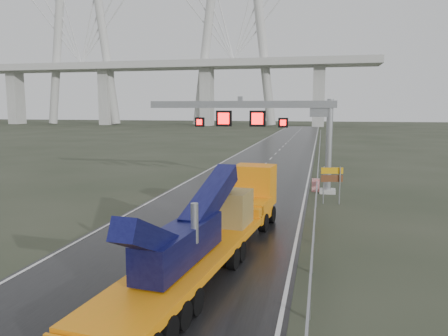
% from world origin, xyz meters
% --- Properties ---
extents(ground, '(400.00, 400.00, 0.00)m').
position_xyz_m(ground, '(0.00, 0.00, 0.00)').
color(ground, '#2B3223').
rests_on(ground, ground).
extents(road, '(11.00, 200.00, 0.02)m').
position_xyz_m(road, '(0.00, 40.00, 0.01)').
color(road, black).
rests_on(road, ground).
extents(guardrail, '(0.20, 140.00, 1.40)m').
position_xyz_m(guardrail, '(6.10, 30.00, 0.70)').
color(guardrail, gray).
rests_on(guardrail, ground).
extents(sign_gantry, '(14.90, 1.20, 7.42)m').
position_xyz_m(sign_gantry, '(2.10, 17.99, 5.61)').
color(sign_gantry, beige).
rests_on(sign_gantry, ground).
extents(heavy_haul_truck, '(4.11, 17.03, 3.97)m').
position_xyz_m(heavy_haul_truck, '(2.02, 2.51, 1.54)').
color(heavy_haul_truck, orange).
rests_on(heavy_haul_truck, ground).
extents(exit_sign_pair, '(1.47, 0.41, 2.57)m').
position_xyz_m(exit_sign_pair, '(7.10, 14.12, 1.80)').
color(exit_sign_pair, '#909398').
rests_on(exit_sign_pair, ground).
extents(striped_barrier, '(0.61, 0.34, 1.03)m').
position_xyz_m(striped_barrier, '(6.00, 18.39, 0.52)').
color(striped_barrier, red).
rests_on(striped_barrier, ground).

